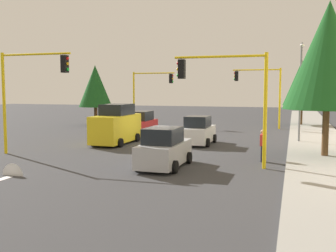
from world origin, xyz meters
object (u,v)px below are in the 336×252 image
traffic_signal_near_right (29,83)px  street_lamp_curbside (301,81)px  tree_opposite_side (95,86)px  delivery_van_yellow (116,125)px  tree_roadside_far (302,83)px  pedestrian_crossing (262,145)px  car_white (198,131)px  traffic_signal_near_left (227,87)px  traffic_signal_far_left (261,86)px  car_silver (164,149)px  traffic_signal_far_right (150,87)px  car_red (140,124)px  tree_roadside_near (328,55)px

traffic_signal_near_right → street_lamp_curbside: bearing=122.8°
tree_opposite_side → delivery_van_yellow: size_ratio=1.31×
tree_roadside_far → tree_opposite_side: bearing=-73.7°
street_lamp_curbside → pedestrian_crossing: 8.72m
tree_roadside_far → pedestrian_crossing: 22.56m
car_white → traffic_signal_near_left: bearing=23.4°
traffic_signal_near_right → tree_roadside_far: tree_roadside_far is taller
tree_opposite_side → car_white: (10.71, 13.53, -3.21)m
traffic_signal_far_left → street_lamp_curbside: (10.39, 3.48, 0.24)m
traffic_signal_near_right → car_silver: bearing=82.3°
traffic_signal_near_left → delivery_van_yellow: 10.84m
traffic_signal_far_left → delivery_van_yellow: traffic_signal_far_left is taller
traffic_signal_near_right → traffic_signal_far_right: bearing=179.9°
traffic_signal_far_right → car_red: bearing=15.0°
traffic_signal_far_left → car_silver: 21.59m
tree_opposite_side → car_red: size_ratio=1.50×
traffic_signal_far_left → tree_opposite_side: bearing=-83.2°
traffic_signal_far_left → traffic_signal_far_right: bearing=-90.0°
traffic_signal_far_right → delivery_van_yellow: size_ratio=1.17×
street_lamp_curbside → tree_roadside_near: bearing=13.0°
traffic_signal_near_right → traffic_signal_far_right: traffic_signal_near_right is taller
tree_opposite_side → car_red: tree_opposite_side is taller
delivery_van_yellow → traffic_signal_far_right: bearing=-169.3°
traffic_signal_far_left → car_white: size_ratio=1.52×
delivery_van_yellow → pedestrian_crossing: 11.08m
delivery_van_yellow → car_red: bearing=-176.4°
traffic_signal_near_right → car_silver: traffic_signal_near_right is taller
street_lamp_curbside → car_white: bearing=-70.8°
traffic_signal_far_right → delivery_van_yellow: bearing=10.7°
traffic_signal_far_right → traffic_signal_far_left: bearing=90.0°
street_lamp_curbside → car_red: size_ratio=1.67×
tree_roadside_far → tree_roadside_near: bearing=2.9°
traffic_signal_far_left → traffic_signal_near_left: size_ratio=1.05×
traffic_signal_near_right → car_red: bearing=168.3°
car_red → pedestrian_crossing: bearing=48.1°
tree_opposite_side → car_white: 17.55m
tree_roadside_near → delivery_van_yellow: (-1.88, -13.53, -4.36)m
traffic_signal_near_left → traffic_signal_near_right: bearing=-90.0°
tree_roadside_near → car_silver: bearing=-56.2°
tree_roadside_far → car_white: (16.71, -6.97, -3.54)m
car_silver → car_white: size_ratio=1.08×
traffic_signal_far_left → tree_roadside_near: size_ratio=0.68×
traffic_signal_near_right → car_silver: (1.15, 8.53, -3.29)m
traffic_signal_near_right → street_lamp_curbside: (-9.61, 14.94, 0.16)m
tree_opposite_side → car_red: bearing=49.1°
street_lamp_curbside → pedestrian_crossing: bearing=-13.9°
traffic_signal_far_left → delivery_van_yellow: bearing=-31.8°
tree_opposite_side → tree_roadside_far: bearing=106.3°
tree_roadside_far → car_red: bearing=-45.6°
traffic_signal_far_right → car_white: size_ratio=1.47×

